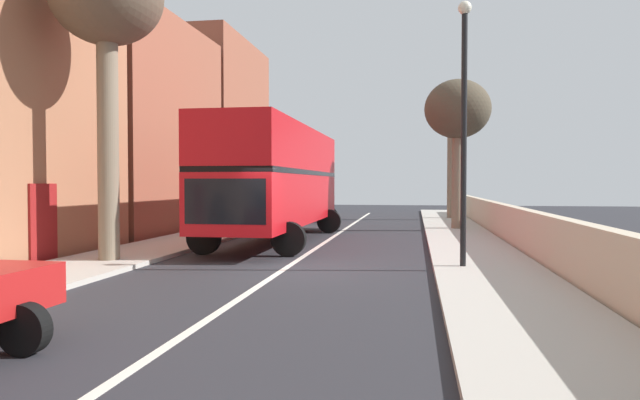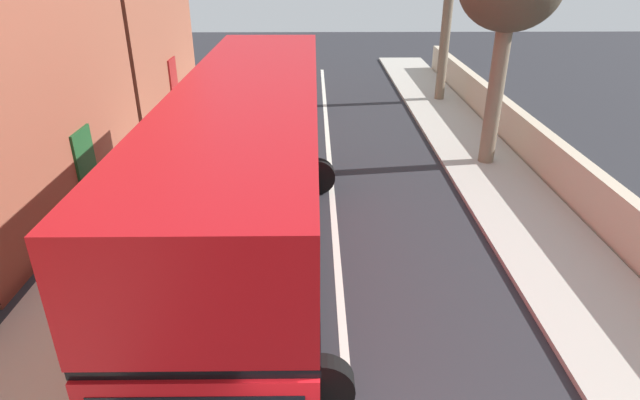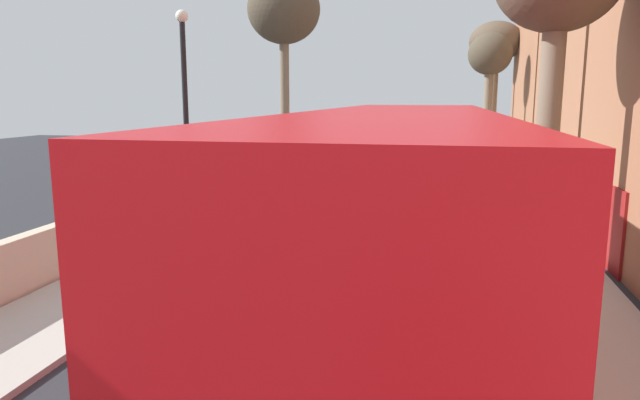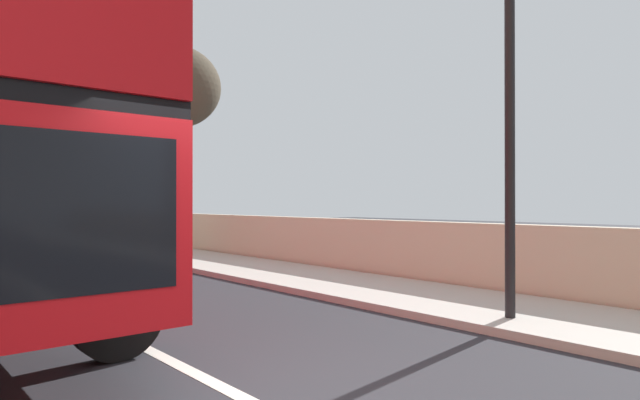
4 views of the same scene
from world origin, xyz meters
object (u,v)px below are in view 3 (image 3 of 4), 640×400
street_tree_right_1 (284,13)px  double_decker_bus (398,229)px  street_tree_left_4 (496,46)px  street_tree_left_2 (490,61)px  parked_car_red_left_1 (446,181)px  parked_car_silver_left_0 (445,156)px  litter_bin_right (262,180)px  lamppost_right (186,114)px

street_tree_right_1 → double_decker_bus: bearing=110.6°
street_tree_left_4 → street_tree_left_2: bearing=82.7°
parked_car_red_left_1 → street_tree_left_4: street_tree_left_4 is taller
parked_car_silver_left_0 → street_tree_left_4: (-2.77, -3.74, 6.40)m
parked_car_red_left_1 → litter_bin_right: size_ratio=4.14×
double_decker_bus → street_tree_left_4: street_tree_left_4 is taller
street_tree_right_1 → litter_bin_right: street_tree_right_1 is taller
parked_car_red_left_1 → lamppost_right: 11.86m
street_tree_left_2 → double_decker_bus: bearing=83.0°
lamppost_right → street_tree_left_4: bearing=-112.5°
street_tree_left_2 → lamppost_right: 19.80m
street_tree_right_1 → parked_car_red_left_1: bearing=164.4°
street_tree_right_1 → litter_bin_right: bearing=72.8°
lamppost_right → litter_bin_right: 10.07m
street_tree_left_4 → lamppost_right: (9.57, 23.09, -3.49)m
parked_car_silver_left_0 → lamppost_right: (6.80, 19.35, 2.91)m
double_decker_bus → street_tree_right_1: 19.17m
street_tree_right_1 → street_tree_left_4: size_ratio=1.09×
street_tree_left_4 → parked_car_red_left_1: bearing=78.6°
street_tree_right_1 → lamppost_right: (-0.45, 11.30, -4.07)m
street_tree_right_1 → lamppost_right: size_ratio=1.49×
street_tree_left_4 → parked_car_silver_left_0: bearing=53.4°
street_tree_left_4 → lamppost_right: bearing=67.5°
double_decker_bus → street_tree_left_4: (-3.57, -28.97, 4.94)m
double_decker_bus → lamppost_right: lamppost_right is taller
double_decker_bus → street_tree_right_1: street_tree_right_1 is taller
litter_bin_right → parked_car_silver_left_0: bearing=-128.4°
double_decker_bus → street_tree_left_4: bearing=-97.0°
street_tree_left_2 → litter_bin_right: (9.86, 8.04, -5.41)m
street_tree_right_1 → street_tree_left_2: street_tree_right_1 is taller
litter_bin_right → parked_car_red_left_1: bearing=178.3°
street_tree_right_1 → litter_bin_right: size_ratio=8.52×
double_decker_bus → lamppost_right: bearing=-44.5°
parked_car_silver_left_0 → litter_bin_right: 12.55m
parked_car_silver_left_0 → street_tree_right_1: bearing=48.0°
double_decker_bus → street_tree_right_1: size_ratio=1.22×
double_decker_bus → lamppost_right: size_ratio=1.82×
lamppost_right → double_decker_bus: bearing=135.5°
street_tree_right_1 → street_tree_left_2: 11.36m
double_decker_bus → litter_bin_right: double_decker_bus is taller
parked_car_red_left_1 → street_tree_right_1: (7.25, -2.02, 6.95)m
parked_car_silver_left_0 → street_tree_right_1: street_tree_right_1 is taller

